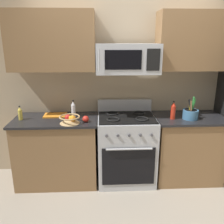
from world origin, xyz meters
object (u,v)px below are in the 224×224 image
at_px(cutting_board, 55,115).
at_px(range_oven, 126,148).
at_px(bottle_vinegar, 73,110).
at_px(fruit_basket, 70,119).
at_px(microwave, 127,59).
at_px(bottle_oil, 20,114).
at_px(bottle_hot_sauce, 173,111).
at_px(utensil_crock, 190,114).
at_px(apple_loose, 86,119).

bearing_deg(cutting_board, range_oven, -7.83).
bearing_deg(bottle_vinegar, fruit_basket, -96.07).
bearing_deg(microwave, bottle_vinegar, 179.18).
height_order(bottle_oil, bottle_hot_sauce, bottle_hot_sauce).
xyz_separation_m(microwave, cutting_board, (-0.96, 0.10, -0.76)).
xyz_separation_m(microwave, utensil_crock, (0.82, -0.11, -0.69)).
distance_m(microwave, apple_loose, 0.91).
height_order(utensil_crock, bottle_oil, utensil_crock).
xyz_separation_m(range_oven, cutting_board, (-0.96, 0.13, 0.44)).
xyz_separation_m(fruit_basket, apple_loose, (0.19, 0.03, -0.01)).
height_order(utensil_crock, bottle_vinegar, utensil_crock).
distance_m(apple_loose, bottle_hot_sauce, 1.13).
height_order(microwave, bottle_oil, microwave).
bearing_deg(cutting_board, utensil_crock, -6.95).
distance_m(range_oven, bottle_oil, 1.47).
distance_m(bottle_vinegar, bottle_hot_sauce, 1.30).
bearing_deg(bottle_vinegar, bottle_hot_sauce, -5.01).
xyz_separation_m(range_oven, bottle_hot_sauce, (0.59, -0.08, 0.55)).
height_order(apple_loose, bottle_oil, bottle_oil).
xyz_separation_m(apple_loose, cutting_board, (-0.43, 0.28, -0.03)).
distance_m(microwave, bottle_hot_sauce, 0.89).
height_order(fruit_basket, bottle_oil, bottle_oil).
bearing_deg(microwave, range_oven, -89.98).
bearing_deg(cutting_board, fruit_basket, -52.64).
relative_size(apple_loose, bottle_vinegar, 0.34).
bearing_deg(bottle_oil, range_oven, 0.62).
distance_m(fruit_basket, bottle_hot_sauce, 1.32).
bearing_deg(fruit_basket, bottle_hot_sauce, 4.49).
relative_size(utensil_crock, bottle_oil, 1.62).
distance_m(fruit_basket, bottle_oil, 0.67).
distance_m(apple_loose, bottle_vinegar, 0.26).
distance_m(utensil_crock, bottle_oil, 2.19).
xyz_separation_m(fruit_basket, bottle_hot_sauce, (1.32, 0.10, 0.06)).
height_order(utensil_crock, fruit_basket, utensil_crock).
distance_m(fruit_basket, bottle_vinegar, 0.23).
bearing_deg(utensil_crock, cutting_board, 173.05).
bearing_deg(microwave, bottle_oil, -178.25).
distance_m(fruit_basket, cutting_board, 0.39).
bearing_deg(bottle_oil, microwave, 1.75).
bearing_deg(bottle_vinegar, cutting_board, 160.00).
bearing_deg(cutting_board, bottle_oil, -160.38).
xyz_separation_m(utensil_crock, apple_loose, (-1.35, -0.06, -0.03)).
distance_m(apple_loose, bottle_oil, 0.85).
xyz_separation_m(cutting_board, bottle_oil, (-0.41, -0.15, 0.07)).
distance_m(cutting_board, bottle_hot_sauce, 1.57).
relative_size(microwave, utensil_crock, 2.63).
height_order(range_oven, cutting_board, range_oven).
relative_size(cutting_board, bottle_oil, 1.62).
xyz_separation_m(bottle_vinegar, bottle_hot_sauce, (1.29, -0.11, 0.00)).
bearing_deg(utensil_crock, bottle_vinegar, 175.41).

